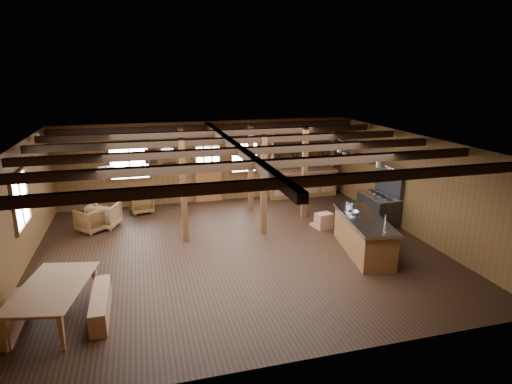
# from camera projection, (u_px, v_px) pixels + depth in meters

# --- Properties ---
(room) EXTENTS (10.04, 9.04, 2.84)m
(room) POSITION_uv_depth(u_px,v_px,m) (236.00, 198.00, 10.61)
(room) COLOR black
(room) RESTS_ON ground
(ceiling_joists) EXTENTS (9.80, 8.82, 0.18)m
(ceiling_joists) POSITION_uv_depth(u_px,v_px,m) (234.00, 146.00, 10.42)
(ceiling_joists) COLOR black
(ceiling_joists) RESTS_ON ceiling
(timber_posts) EXTENTS (3.95, 2.35, 2.80)m
(timber_posts) POSITION_uv_depth(u_px,v_px,m) (238.00, 177.00, 12.67)
(timber_posts) COLOR #452A13
(timber_posts) RESTS_ON floor
(back_door) EXTENTS (1.02, 0.08, 2.15)m
(back_door) POSITION_uv_depth(u_px,v_px,m) (208.00, 177.00, 14.88)
(back_door) COLOR brown
(back_door) RESTS_ON floor
(window_back_left) EXTENTS (1.32, 0.06, 1.32)m
(window_back_left) POSITION_uv_depth(u_px,v_px,m) (129.00, 161.00, 14.03)
(window_back_left) COLOR white
(window_back_left) RESTS_ON wall_back
(window_back_right) EXTENTS (1.02, 0.06, 1.32)m
(window_back_right) POSITION_uv_depth(u_px,v_px,m) (244.00, 155.00, 15.02)
(window_back_right) COLOR white
(window_back_right) RESTS_ON wall_back
(window_left) EXTENTS (0.14, 1.24, 1.32)m
(window_left) POSITION_uv_depth(u_px,v_px,m) (20.00, 200.00, 9.76)
(window_left) COLOR white
(window_left) RESTS_ON wall_back
(notice_boards) EXTENTS (1.08, 0.03, 0.90)m
(notice_boards) POSITION_uv_depth(u_px,v_px,m) (163.00, 158.00, 14.29)
(notice_boards) COLOR silver
(notice_boards) RESTS_ON wall_back
(back_counter) EXTENTS (2.55, 0.60, 2.45)m
(back_counter) POSITION_uv_depth(u_px,v_px,m) (302.00, 180.00, 15.59)
(back_counter) COLOR brown
(back_counter) RESTS_ON floor
(pendant_lamps) EXTENTS (1.86, 2.36, 0.66)m
(pendant_lamps) POSITION_uv_depth(u_px,v_px,m) (140.00, 162.00, 10.73)
(pendant_lamps) COLOR #313134
(pendant_lamps) RESTS_ON ceiling
(pot_rack) EXTENTS (0.36, 3.00, 0.43)m
(pot_rack) POSITION_uv_depth(u_px,v_px,m) (355.00, 154.00, 11.43)
(pot_rack) COLOR #313134
(pot_rack) RESTS_ON ceiling
(kitchen_island) EXTENTS (1.28, 2.61, 1.20)m
(kitchen_island) POSITION_uv_depth(u_px,v_px,m) (364.00, 235.00, 10.72)
(kitchen_island) COLOR brown
(kitchen_island) RESTS_ON floor
(step_stool) EXTENTS (0.58, 0.46, 0.46)m
(step_stool) POSITION_uv_depth(u_px,v_px,m) (324.00, 221.00, 12.46)
(step_stool) COLOR #956444
(step_stool) RESTS_ON floor
(commercial_range) EXTENTS (0.77, 1.45, 1.80)m
(commercial_range) POSITION_uv_depth(u_px,v_px,m) (380.00, 203.00, 12.91)
(commercial_range) COLOR #313134
(commercial_range) RESTS_ON floor
(dining_table) EXTENTS (1.51, 2.20, 0.71)m
(dining_table) POSITION_uv_depth(u_px,v_px,m) (57.00, 304.00, 7.82)
(dining_table) COLOR #966944
(dining_table) RESTS_ON floor
(bench_wall) EXTENTS (0.28, 1.49, 0.41)m
(bench_wall) POSITION_uv_depth(u_px,v_px,m) (13.00, 317.00, 7.67)
(bench_wall) COLOR #956444
(bench_wall) RESTS_ON floor
(bench_aisle) EXTENTS (0.30, 1.60, 0.44)m
(bench_aisle) POSITION_uv_depth(u_px,v_px,m) (101.00, 304.00, 8.04)
(bench_aisle) COLOR #956444
(bench_aisle) RESTS_ON floor
(armchair_a) EXTENTS (1.05, 1.06, 0.69)m
(armchair_a) POSITION_uv_depth(u_px,v_px,m) (92.00, 220.00, 12.21)
(armchair_a) COLOR brown
(armchair_a) RESTS_ON floor
(armchair_b) EXTENTS (0.81, 0.83, 0.64)m
(armchair_b) POSITION_uv_depth(u_px,v_px,m) (141.00, 203.00, 13.81)
(armchair_b) COLOR brown
(armchair_b) RESTS_ON floor
(armchair_c) EXTENTS (1.02, 1.03, 0.74)m
(armchair_c) POSITION_uv_depth(u_px,v_px,m) (104.00, 215.00, 12.53)
(armchair_c) COLOR brown
(armchair_c) RESTS_ON floor
(counter_pot) EXTENTS (0.29, 0.29, 0.17)m
(counter_pot) POSITION_uv_depth(u_px,v_px,m) (352.00, 204.00, 11.34)
(counter_pot) COLOR #BABBC1
(counter_pot) RESTS_ON kitchen_island
(bowl) EXTENTS (0.32, 0.32, 0.07)m
(bowl) POSITION_uv_depth(u_px,v_px,m) (353.00, 213.00, 10.86)
(bowl) COLOR silver
(bowl) RESTS_ON kitchen_island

